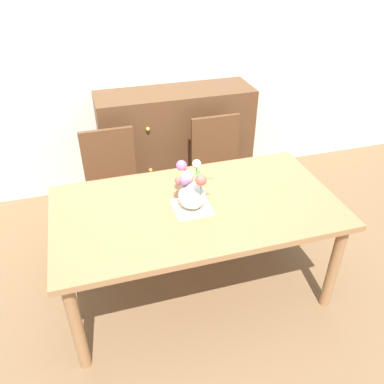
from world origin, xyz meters
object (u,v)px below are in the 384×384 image
(dresser, at_px, (176,143))
(chair_left, at_px, (112,179))
(chair_right, at_px, (219,163))
(flower_vase, at_px, (191,190))
(dining_table, at_px, (197,215))

(dresser, bearing_deg, chair_left, -142.23)
(chair_right, bearing_deg, flower_vase, 59.50)
(dresser, distance_m, flower_vase, 1.41)
(dining_table, height_order, chair_right, chair_right)
(chair_left, relative_size, dresser, 0.64)
(dining_table, distance_m, chair_left, 0.95)
(dining_table, bearing_deg, chair_left, 118.74)
(chair_left, xyz_separation_m, chair_right, (0.90, 0.00, 0.00))
(chair_left, bearing_deg, chair_right, -180.00)
(dining_table, height_order, dresser, dresser)
(dining_table, xyz_separation_m, chair_left, (-0.45, 0.82, -0.13))
(chair_right, height_order, dresser, dresser)
(dresser, xyz_separation_m, flower_vase, (-0.25, -1.34, 0.36))
(dining_table, distance_m, dresser, 1.35)
(flower_vase, bearing_deg, chair_right, 59.50)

